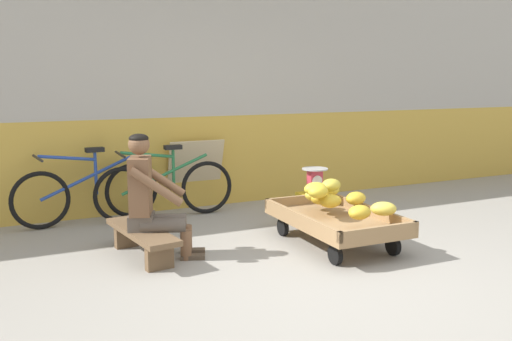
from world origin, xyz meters
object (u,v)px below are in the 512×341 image
(weighing_scale, at_px, (315,180))
(bicycle_far_left, at_px, (165,188))
(vendor_seated, at_px, (151,197))
(sign_board, at_px, (195,174))
(plastic_crate, at_px, (314,205))
(bicycle_near_left, at_px, (87,192))
(banana_cart, at_px, (335,221))
(low_bench, at_px, (142,236))
(shopping_bag, at_px, (337,213))

(weighing_scale, relative_size, bicycle_far_left, 0.18)
(vendor_seated, distance_m, sign_board, 2.00)
(vendor_seated, relative_size, bicycle_far_left, 0.69)
(weighing_scale, distance_m, bicycle_far_left, 1.75)
(weighing_scale, bearing_deg, bicycle_far_left, 153.96)
(plastic_crate, xyz_separation_m, weighing_scale, (0.00, -0.00, 0.30))
(bicycle_far_left, bearing_deg, weighing_scale, -26.04)
(bicycle_near_left, xyz_separation_m, sign_board, (1.35, 0.21, 0.08))
(banana_cart, height_order, plastic_crate, banana_cart)
(low_bench, height_order, bicycle_far_left, bicycle_far_left)
(vendor_seated, height_order, sign_board, vendor_seated)
(low_bench, xyz_separation_m, vendor_seated, (0.08, -0.03, 0.37))
(bicycle_near_left, bearing_deg, sign_board, 8.76)
(low_bench, relative_size, plastic_crate, 3.14)
(vendor_seated, relative_size, bicycle_near_left, 0.69)
(low_bench, relative_size, shopping_bag, 4.71)
(low_bench, distance_m, sign_board, 2.03)
(vendor_seated, bearing_deg, banana_cart, -13.03)
(weighing_scale, xyz_separation_m, shopping_bag, (0.11, -0.32, -0.33))
(plastic_crate, bearing_deg, bicycle_far_left, 153.99)
(weighing_scale, distance_m, bicycle_near_left, 2.59)
(bicycle_near_left, relative_size, shopping_bag, 6.90)
(shopping_bag, bearing_deg, weighing_scale, 108.82)
(vendor_seated, relative_size, plastic_crate, 3.17)
(vendor_seated, bearing_deg, bicycle_far_left, 68.62)
(bicycle_far_left, bearing_deg, banana_cart, -55.96)
(vendor_seated, relative_size, shopping_bag, 4.75)
(bicycle_far_left, bearing_deg, shopping_bag, -32.94)
(bicycle_far_left, bearing_deg, vendor_seated, -111.38)
(low_bench, distance_m, weighing_scale, 2.27)
(low_bench, bearing_deg, sign_board, 56.77)
(low_bench, distance_m, bicycle_far_left, 1.48)
(banana_cart, xyz_separation_m, low_bench, (-1.81, 0.43, -0.04))
(low_bench, distance_m, vendor_seated, 0.38)
(banana_cart, relative_size, plastic_crate, 4.04)
(low_bench, bearing_deg, shopping_bag, 6.18)
(low_bench, height_order, vendor_seated, vendor_seated)
(shopping_bag, bearing_deg, bicycle_far_left, 147.06)
(low_bench, relative_size, vendor_seated, 0.99)
(sign_board, distance_m, shopping_bag, 1.89)
(bicycle_far_left, relative_size, sign_board, 1.92)
(banana_cart, distance_m, weighing_scale, 1.09)
(bicycle_near_left, distance_m, sign_board, 1.37)
(bicycle_near_left, distance_m, bicycle_far_left, 0.87)
(low_bench, xyz_separation_m, plastic_crate, (2.18, 0.57, -0.05))
(bicycle_far_left, distance_m, shopping_bag, 2.01)
(low_bench, bearing_deg, bicycle_near_left, 99.35)
(plastic_crate, relative_size, sign_board, 0.42)
(weighing_scale, bearing_deg, sign_board, 133.97)
(banana_cart, relative_size, bicycle_near_left, 0.88)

